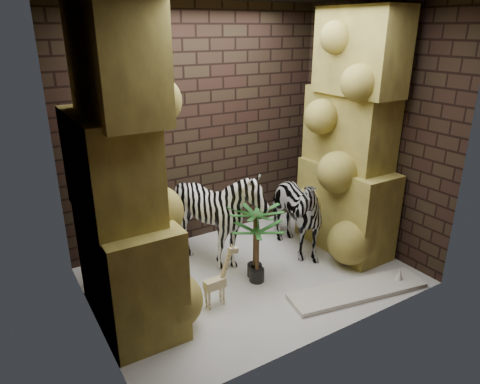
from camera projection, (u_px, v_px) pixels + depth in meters
floor at (251, 276)px, 5.05m from camera, size 3.50×3.50×0.00m
wall_back at (199, 128)px, 5.51m from camera, size 3.50×0.00×3.50m
wall_front at (337, 186)px, 3.52m from camera, size 3.50×0.00×3.50m
wall_left at (79, 180)px, 3.66m from camera, size 0.00×3.00×3.00m
wall_right at (371, 131)px, 5.37m from camera, size 0.00×3.00×3.00m
rock_pillar_left at (120, 173)px, 3.83m from camera, size 0.68×1.30×3.00m
rock_pillar_right at (352, 134)px, 5.21m from camera, size 0.58×1.25×3.00m
zebra_right at (291, 204)px, 5.39m from camera, size 0.72×1.16×1.29m
zebra_left at (218, 221)px, 5.11m from camera, size 1.42×1.55×1.14m
giraffe_toy at (215, 278)px, 4.40m from camera, size 0.34×0.13×0.66m
palm_front at (255, 242)px, 4.90m from camera, size 0.36×0.36×0.87m
palm_back at (257, 253)px, 4.82m from camera, size 0.36×0.36×0.71m
surfboard at (358, 291)px, 4.72m from camera, size 1.60×0.67×0.05m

